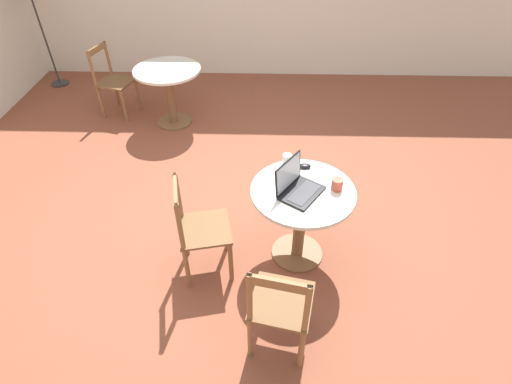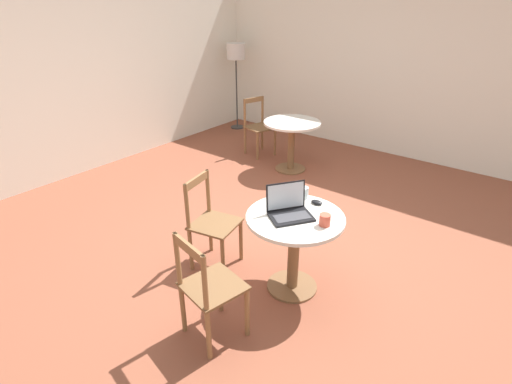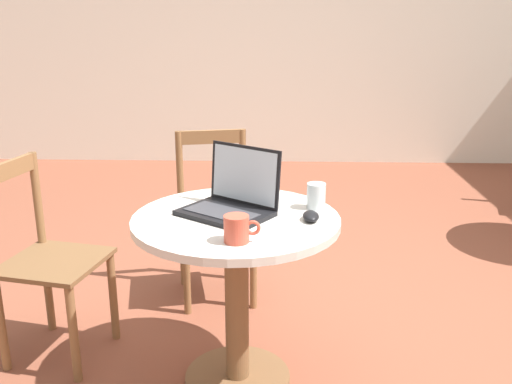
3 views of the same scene
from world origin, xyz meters
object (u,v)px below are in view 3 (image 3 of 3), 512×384
cafe_table_near (236,260)px  laptop (231,200)px  chair_near_back (215,216)px  mug (237,229)px  mouse (311,216)px  chair_near_left (46,262)px  drinking_glass (316,196)px

cafe_table_near → laptop: size_ratio=1.90×
cafe_table_near → chair_near_back: 0.79m
chair_near_back → mug: size_ratio=7.00×
cafe_table_near → mouse: 0.34m
mouse → mug: mug is taller
laptop → chair_near_back: bearing=101.3°
cafe_table_near → mug: mug is taller
mouse → mug: (-0.26, -0.22, 0.03)m
laptop → mouse: laptop is taller
chair_near_left → drinking_glass: bearing=-3.0°
drinking_glass → chair_near_left: bearing=177.0°
cafe_table_near → mug: size_ratio=6.37×
cafe_table_near → mouse: size_ratio=7.79×
cafe_table_near → chair_near_left: (-0.82, 0.17, -0.10)m
laptop → drinking_glass: laptop is taller
cafe_table_near → mug: bearing=-85.0°
chair_near_left → chair_near_back: (0.65, 0.60, 0.00)m
chair_near_left → mouse: size_ratio=8.56×
cafe_table_near → drinking_glass: 0.39m
chair_near_left → laptop: size_ratio=2.09×
drinking_glass → laptop: bearing=-168.6°
mouse → laptop: bearing=165.9°
chair_near_back → mouse: bearing=-61.0°
chair_near_left → laptop: (0.80, -0.12, 0.32)m
chair_near_back → laptop: size_ratio=2.09×
chair_near_back → drinking_glass: 0.87m
mug → laptop: bearing=98.1°
chair_near_left → mouse: bearing=-10.3°
cafe_table_near → drinking_glass: drinking_glass is taller
drinking_glass → mouse: bearing=-101.1°
chair_near_left → mug: (0.84, -0.42, 0.32)m
chair_near_back → laptop: 0.80m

